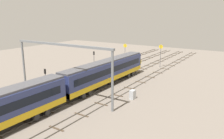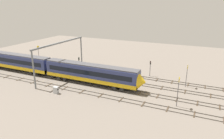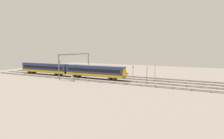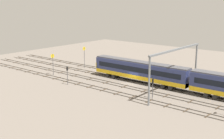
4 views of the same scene
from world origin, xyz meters
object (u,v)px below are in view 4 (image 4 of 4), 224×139
object	(u,v)px
signal_light_trackside_approach	(67,73)
overhead_gantry	(176,60)
train	(188,80)
signal_light_trackside_departure	(153,85)
relay_cabinet	(172,76)
speed_sign_far_trackside	(84,54)
speed_sign_near_foreground	(53,61)

from	to	relation	value
signal_light_trackside_approach	overhead_gantry	bearing A→B (deg)	-155.46
train	signal_light_trackside_approach	xyz separation A→B (m)	(23.13, 11.70, 0.08)
overhead_gantry	signal_light_trackside_departure	size ratio (longest dim) A/B	5.12
signal_light_trackside_departure	signal_light_trackside_approach	bearing A→B (deg)	10.96
signal_light_trackside_departure	relay_cabinet	xyz separation A→B (m)	(4.35, -15.72, -1.83)
overhead_gantry	signal_light_trackside_departure	world-z (taller)	overhead_gantry
relay_cabinet	train	bearing A→B (deg)	134.68
signal_light_trackside_approach	relay_cabinet	bearing A→B (deg)	-128.19
overhead_gantry	speed_sign_far_trackside	world-z (taller)	overhead_gantry
signal_light_trackside_departure	overhead_gantry	bearing A→B (deg)	-104.97
overhead_gantry	relay_cabinet	bearing A→B (deg)	-58.88
train	overhead_gantry	xyz separation A→B (m)	(1.83, 1.97, 4.24)
relay_cabinet	signal_light_trackside_departure	bearing A→B (deg)	105.46
train	relay_cabinet	size ratio (longest dim) A/B	33.45
train	relay_cabinet	distance (m)	11.20
train	speed_sign_near_foreground	bearing A→B (deg)	13.43
train	speed_sign_near_foreground	xyz separation A→B (m)	(32.72, 7.82, 0.94)
signal_light_trackside_approach	speed_sign_near_foreground	bearing A→B (deg)	-22.04
speed_sign_far_trackside	signal_light_trackside_departure	bearing A→B (deg)	159.38
train	speed_sign_far_trackside	bearing A→B (deg)	-5.33
signal_light_trackside_approach	relay_cabinet	distance (m)	24.94
train	relay_cabinet	xyz separation A→B (m)	(7.76, -7.85, -1.90)
signal_light_trackside_departure	relay_cabinet	bearing A→B (deg)	-74.54
signal_light_trackside_departure	relay_cabinet	size ratio (longest dim) A/B	2.59
overhead_gantry	speed_sign_far_trackside	bearing A→B (deg)	-9.28
speed_sign_near_foreground	overhead_gantry	bearing A→B (deg)	-169.29
speed_sign_near_foreground	relay_cabinet	distance (m)	29.60
speed_sign_near_foreground	signal_light_trackside_approach	size ratio (longest dim) A/B	1.29
speed_sign_far_trackside	signal_light_trackside_departure	size ratio (longest dim) A/B	1.52
train	speed_sign_near_foreground	world-z (taller)	speed_sign_near_foreground
train	relay_cabinet	world-z (taller)	train
train	overhead_gantry	world-z (taller)	overhead_gantry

